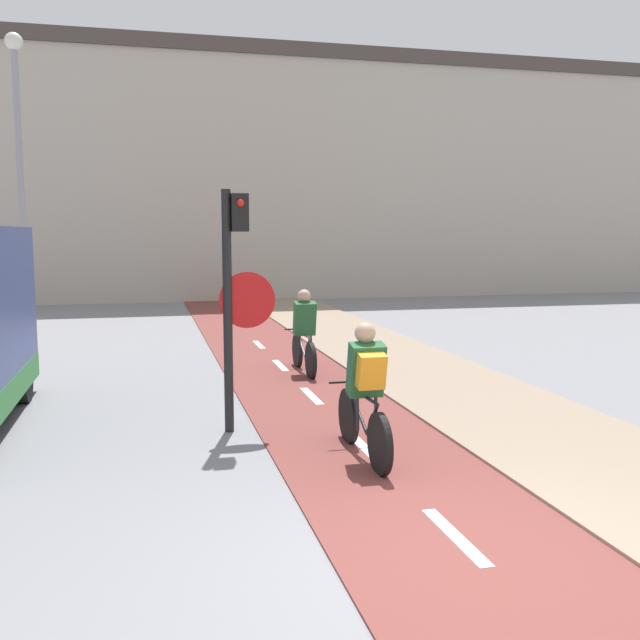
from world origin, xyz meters
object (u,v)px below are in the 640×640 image
(traffic_light_pole, at_px, (235,283))
(cyclist_far, at_px, (304,335))
(street_lamp_far, at_px, (19,156))
(cyclist_near, at_px, (365,394))

(traffic_light_pole, relative_size, cyclist_far, 1.72)
(street_lamp_far, distance_m, cyclist_far, 7.50)
(street_lamp_far, xyz_separation_m, cyclist_far, (5.08, -4.41, -3.31))
(traffic_light_pole, bearing_deg, street_lamp_far, 114.43)
(street_lamp_far, bearing_deg, cyclist_far, -40.96)
(traffic_light_pole, xyz_separation_m, cyclist_far, (1.57, 3.32, -1.14))
(cyclist_far, bearing_deg, traffic_light_pole, -115.30)
(street_lamp_far, xyz_separation_m, cyclist_near, (4.69, -9.14, -3.27))
(cyclist_near, height_order, cyclist_far, cyclist_near)
(cyclist_near, bearing_deg, street_lamp_far, 117.15)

